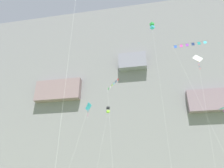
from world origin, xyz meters
name	(u,v)px	position (x,y,z in m)	size (l,w,h in m)	color
cliff_face	(136,97)	(0.00, 66.37, 35.24)	(180.00, 27.54, 70.50)	gray
kite_diamond_high_right	(198,62)	(14.34, 29.71, 25.86)	(3.42, 4.48, 27.86)	white
kite_box_upper_right	(108,110)	(-5.44, 37.91, 20.06)	(2.65, 6.07, 20.84)	black
kite_box_front_field	(152,27)	(6.11, 27.77, 34.72)	(1.01, 2.92, 35.65)	green
kite_diamond_near_cliff	(88,109)	(-8.71, 32.39, 18.39)	(3.59, 5.94, 19.99)	#38B2D1
kite_delta_low_right	(224,112)	(16.90, 30.43, 15.47)	(1.66, 2.30, 16.02)	teal
kite_banner_far_left	(113,90)	(-3.06, 30.81, 21.63)	(3.23, 7.84, 23.43)	black
kite_banner_high_center	(191,49)	(12.15, 24.48, 25.50)	(6.08, 2.65, 26.90)	black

